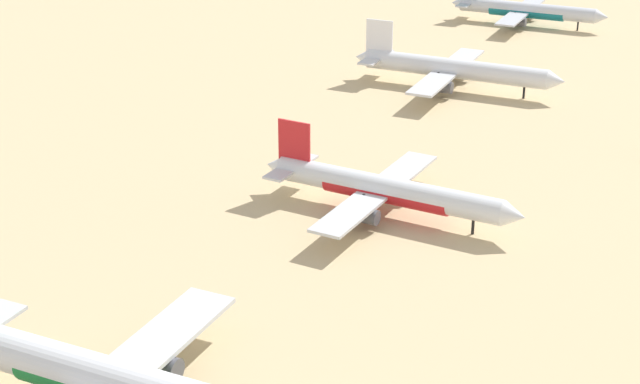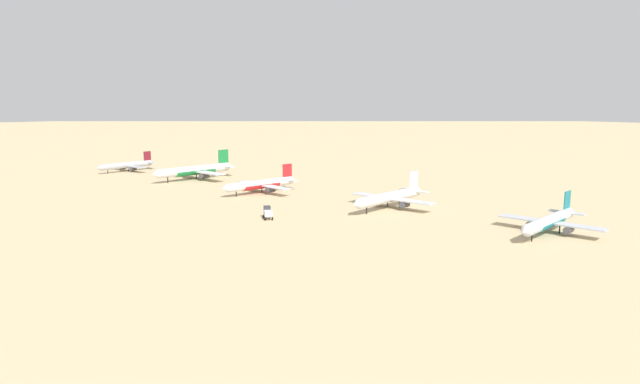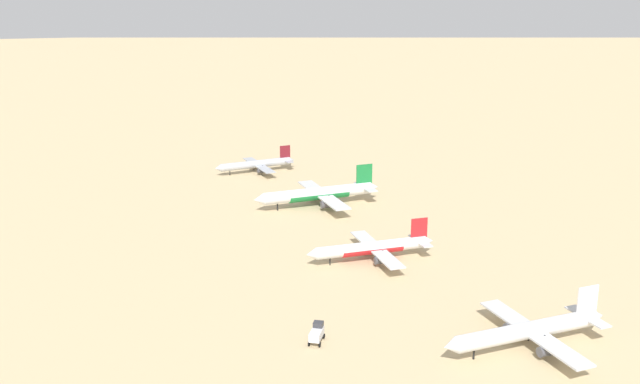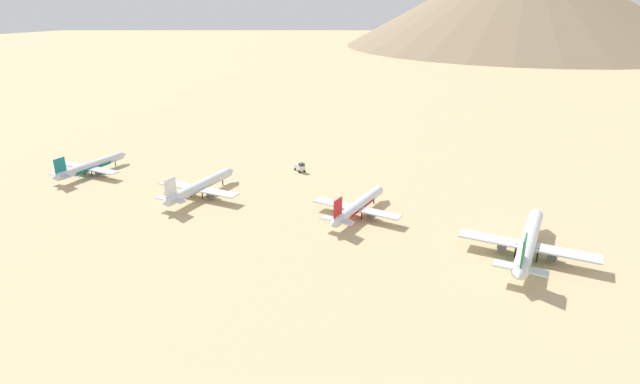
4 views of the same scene
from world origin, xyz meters
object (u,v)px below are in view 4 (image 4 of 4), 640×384
(parked_jet_3, at_px, (200,186))
(service_truck, at_px, (300,167))
(parked_jet_2, at_px, (358,206))
(parked_jet_4, at_px, (91,166))
(parked_jet_1, at_px, (529,242))

(parked_jet_3, xyz_separation_m, service_truck, (41.98, -14.66, -1.80))
(parked_jet_2, height_order, parked_jet_4, parked_jet_2)
(parked_jet_1, distance_m, parked_jet_3, 109.56)
(parked_jet_1, xyz_separation_m, parked_jet_2, (-0.24, 52.66, -0.77))
(parked_jet_2, relative_size, parked_jet_3, 0.93)
(parked_jet_4, relative_size, service_truck, 6.39)
(parked_jet_2, relative_size, parked_jet_4, 1.02)
(service_truck, bearing_deg, parked_jet_1, -106.27)
(parked_jet_3, distance_m, service_truck, 44.50)
(parked_jet_2, height_order, service_truck, parked_jet_2)
(parked_jet_1, height_order, parked_jet_4, parked_jet_1)
(parked_jet_1, relative_size, parked_jet_3, 1.14)
(parked_jet_3, xyz_separation_m, parked_jet_4, (-5.13, 54.15, -0.38))
(parked_jet_4, height_order, service_truck, parked_jet_4)
(parked_jet_2, distance_m, parked_jet_4, 111.78)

